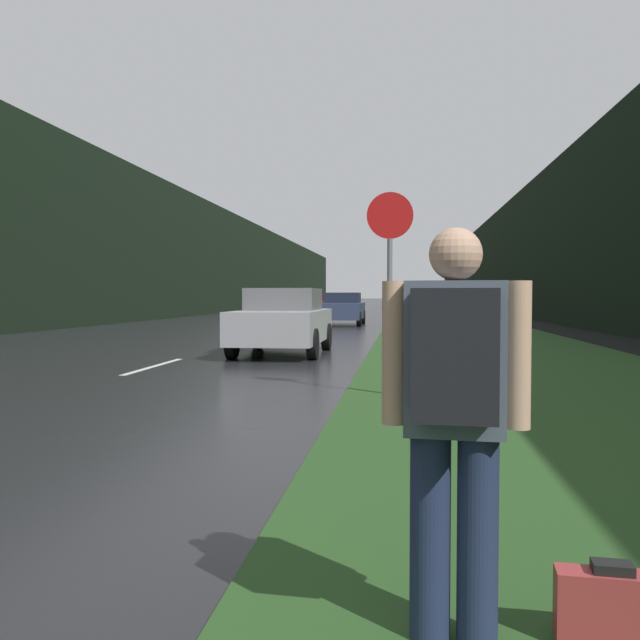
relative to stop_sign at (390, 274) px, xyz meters
name	(u,v)px	position (x,y,z in m)	size (l,w,h in m)	color
grass_verge	(441,318)	(2.39, 30.90, -1.65)	(6.00, 240.00, 0.02)	#26471E
lane_stripe_c	(154,366)	(-4.56, 3.24, -1.65)	(0.12, 3.00, 0.01)	silver
lane_stripe_d	(241,341)	(-4.56, 10.24, -1.65)	(0.12, 3.00, 0.01)	silver
treeline_far_side	(209,260)	(-14.50, 40.90, 2.37)	(2.00, 140.00, 8.05)	black
treeline_near_side	(518,259)	(8.39, 40.90, 2.29)	(2.00, 140.00, 7.90)	black
stop_sign	(390,274)	(0.00, 0.00, 0.00)	(0.63, 0.07, 2.75)	slate
hitchhiker_with_backpack	(455,408)	(0.38, -6.61, -0.72)	(0.56, 0.42, 1.62)	#1E2847
suitcase	(612,610)	(0.98, -6.53, -1.50)	(0.43, 0.17, 0.34)	#9E3333
car_passing_near	(283,321)	(-2.59, 6.26, -0.89)	(1.95, 4.15, 1.53)	#9E9EA3
car_passing_far	(342,309)	(-2.59, 21.79, -0.90)	(1.92, 4.78, 1.49)	#2D3856
car_oncoming	(321,303)	(-6.53, 45.78, -0.93)	(1.97, 4.25, 1.45)	maroon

